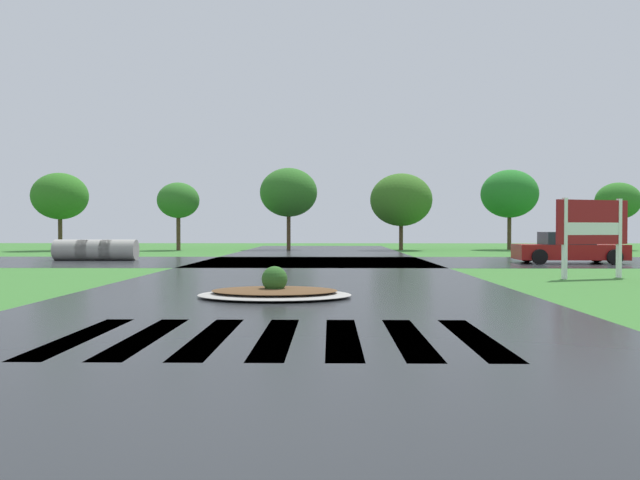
{
  "coord_description": "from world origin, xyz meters",
  "views": [
    {
      "loc": [
        0.73,
        -3.53,
        1.48
      ],
      "look_at": [
        0.54,
        8.23,
        1.27
      ],
      "focal_mm": 34.17,
      "sensor_mm": 36.0,
      "label": 1
    }
  ],
  "objects_px": {
    "median_island": "(275,292)",
    "drainage_pipe_stack": "(96,250)",
    "estate_billboard": "(592,226)",
    "car_white_sedan": "(568,249)"
  },
  "relations": [
    {
      "from": "median_island",
      "to": "car_white_sedan",
      "type": "xyz_separation_m",
      "value": [
        11.53,
        13.38,
        0.5
      ]
    },
    {
      "from": "median_island",
      "to": "drainage_pipe_stack",
      "type": "distance_m",
      "value": 18.37
    },
    {
      "from": "median_island",
      "to": "drainage_pipe_stack",
      "type": "bearing_deg",
      "value": 122.63
    },
    {
      "from": "car_white_sedan",
      "to": "drainage_pipe_stack",
      "type": "xyz_separation_m",
      "value": [
        -21.44,
        2.09,
        -0.13
      ]
    },
    {
      "from": "estate_billboard",
      "to": "drainage_pipe_stack",
      "type": "xyz_separation_m",
      "value": [
        -19.0,
        10.18,
        -1.08
      ]
    },
    {
      "from": "estate_billboard",
      "to": "median_island",
      "type": "xyz_separation_m",
      "value": [
        -9.09,
        -5.29,
        -1.45
      ]
    },
    {
      "from": "median_island",
      "to": "drainage_pipe_stack",
      "type": "height_order",
      "value": "drainage_pipe_stack"
    },
    {
      "from": "estate_billboard",
      "to": "car_white_sedan",
      "type": "height_order",
      "value": "estate_billboard"
    },
    {
      "from": "estate_billboard",
      "to": "car_white_sedan",
      "type": "distance_m",
      "value": 8.51
    },
    {
      "from": "estate_billboard",
      "to": "drainage_pipe_stack",
      "type": "relative_size",
      "value": 0.64
    }
  ]
}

